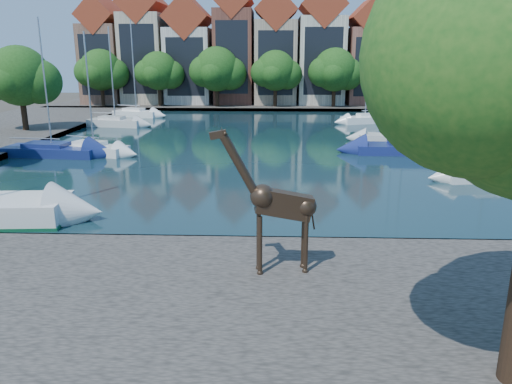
% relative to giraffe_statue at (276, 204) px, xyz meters
% --- Properties ---
extents(ground, '(160.00, 160.00, 0.00)m').
position_rel_giraffe_statue_xyz_m(ground, '(-2.02, 3.32, -2.89)').
color(ground, '#38332B').
rests_on(ground, ground).
extents(water_basin, '(38.00, 50.00, 0.08)m').
position_rel_giraffe_statue_xyz_m(water_basin, '(-2.02, 27.32, -2.85)').
color(water_basin, black).
rests_on(water_basin, ground).
extents(near_quay, '(50.00, 14.00, 0.50)m').
position_rel_giraffe_statue_xyz_m(near_quay, '(-2.02, -3.68, -2.64)').
color(near_quay, '#534D48').
rests_on(near_quay, ground).
extents(far_quay, '(60.00, 16.00, 0.50)m').
position_rel_giraffe_statue_xyz_m(far_quay, '(-2.02, 59.32, -2.64)').
color(far_quay, '#534D48').
rests_on(far_quay, ground).
extents(townhouse_west_end, '(5.44, 9.18, 14.93)m').
position_rel_giraffe_statue_xyz_m(townhouse_west_end, '(-25.02, 59.30, 4.47)').
color(townhouse_west_end, brown).
rests_on(townhouse_west_end, far_quay).
extents(townhouse_west_mid, '(5.94, 9.18, 16.79)m').
position_rel_giraffe_statue_xyz_m(townhouse_west_mid, '(-19.02, 59.30, 5.34)').
color(townhouse_west_mid, '#BFB093').
rests_on(townhouse_west_mid, far_quay).
extents(townhouse_west_inner, '(6.43, 9.18, 15.15)m').
position_rel_giraffe_statue_xyz_m(townhouse_west_inner, '(-12.52, 59.31, 4.45)').
color(townhouse_west_inner, silver).
rests_on(townhouse_west_inner, far_quay).
extents(townhouse_center, '(5.44, 9.18, 16.93)m').
position_rel_giraffe_statue_xyz_m(townhouse_center, '(-6.02, 59.30, 5.47)').
color(townhouse_center, brown).
rests_on(townhouse_center, far_quay).
extents(townhouse_east_inner, '(5.94, 9.18, 15.79)m').
position_rel_giraffe_statue_xyz_m(townhouse_east_inner, '(-0.02, 59.30, 4.84)').
color(townhouse_east_inner, tan).
rests_on(townhouse_east_inner, far_quay).
extents(townhouse_east_mid, '(6.43, 9.18, 16.65)m').
position_rel_giraffe_statue_xyz_m(townhouse_east_mid, '(6.48, 59.30, 5.21)').
color(townhouse_east_mid, beige).
rests_on(townhouse_east_mid, far_quay).
extents(townhouse_east_end, '(5.44, 9.18, 14.43)m').
position_rel_giraffe_statue_xyz_m(townhouse_east_end, '(12.98, 59.30, 4.21)').
color(townhouse_east_end, brown).
rests_on(townhouse_east_end, far_quay).
extents(far_tree_far_west, '(7.28, 5.60, 7.68)m').
position_rel_giraffe_statue_xyz_m(far_tree_far_west, '(-23.92, 53.81, 2.29)').
color(far_tree_far_west, '#332114').
rests_on(far_tree_far_west, far_quay).
extents(far_tree_west, '(6.76, 5.20, 7.36)m').
position_rel_giraffe_statue_xyz_m(far_tree_west, '(-15.93, 53.81, 2.18)').
color(far_tree_west, '#332114').
rests_on(far_tree_west, far_quay).
extents(far_tree_mid_west, '(7.80, 6.00, 8.00)m').
position_rel_giraffe_statue_xyz_m(far_tree_mid_west, '(-7.91, 53.81, 2.40)').
color(far_tree_mid_west, '#332114').
rests_on(far_tree_mid_west, far_quay).
extents(far_tree_mid_east, '(7.02, 5.40, 7.52)m').
position_rel_giraffe_statue_xyz_m(far_tree_mid_east, '(0.07, 53.81, 2.24)').
color(far_tree_mid_east, '#332114').
rests_on(far_tree_mid_east, far_quay).
extents(far_tree_east, '(7.54, 5.80, 7.84)m').
position_rel_giraffe_statue_xyz_m(far_tree_east, '(8.08, 53.81, 2.34)').
color(far_tree_east, '#332114').
rests_on(far_tree_east, far_quay).
extents(far_tree_far_east, '(6.76, 5.20, 7.36)m').
position_rel_giraffe_statue_xyz_m(far_tree_far_east, '(16.07, 53.81, 2.18)').
color(far_tree_far_east, '#332114').
rests_on(far_tree_far_east, far_quay).
extents(side_tree_left_far, '(7.28, 5.60, 7.88)m').
position_rel_giraffe_statue_xyz_m(side_tree_left_far, '(-23.92, 31.31, 2.49)').
color(side_tree_left_far, '#332114').
rests_on(side_tree_left_far, left_quay).
extents(giraffe_statue, '(3.41, 0.82, 4.87)m').
position_rel_giraffe_statue_xyz_m(giraffe_statue, '(0.00, 0.00, 0.00)').
color(giraffe_statue, '#34251A').
rests_on(giraffe_statue, near_quay).
extents(sailboat_left_b, '(7.48, 3.29, 10.06)m').
position_rel_giraffe_statue_xyz_m(sailboat_left_b, '(-17.02, 21.18, -2.29)').
color(sailboat_left_b, navy).
rests_on(sailboat_left_b, water_basin).
extents(sailboat_left_c, '(5.74, 3.53, 9.09)m').
position_rel_giraffe_statue_xyz_m(sailboat_left_c, '(-14.02, 21.80, -2.27)').
color(sailboat_left_c, white).
rests_on(sailboat_left_c, water_basin).
extents(sailboat_left_d, '(5.97, 2.90, 10.15)m').
position_rel_giraffe_statue_xyz_m(sailboat_left_d, '(-17.02, 36.78, -2.21)').
color(sailboat_left_d, silver).
rests_on(sailboat_left_d, water_basin).
extents(sailboat_left_e, '(5.94, 3.43, 11.28)m').
position_rel_giraffe_statue_xyz_m(sailboat_left_e, '(-17.02, 45.08, -2.22)').
color(sailboat_left_e, white).
rests_on(sailboat_left_e, water_basin).
extents(sailboat_right_a, '(5.39, 2.54, 9.71)m').
position_rel_giraffe_statue_xyz_m(sailboat_right_a, '(12.98, 14.66, -2.29)').
color(sailboat_right_a, silver).
rests_on(sailboat_right_a, water_basin).
extents(sailboat_right_b, '(7.26, 2.66, 10.82)m').
position_rel_giraffe_statue_xyz_m(sailboat_right_b, '(9.98, 23.06, -2.27)').
color(sailboat_right_b, navy).
rests_on(sailboat_right_b, water_basin).
extents(sailboat_right_c, '(6.00, 3.29, 9.95)m').
position_rel_giraffe_statue_xyz_m(sailboat_right_c, '(10.25, 27.78, -2.27)').
color(sailboat_right_c, silver).
rests_on(sailboat_right_c, water_basin).
extents(sailboat_right_d, '(5.53, 3.50, 9.96)m').
position_rel_giraffe_statue_xyz_m(sailboat_right_d, '(9.98, 40.27, -2.22)').
color(sailboat_right_d, white).
rests_on(sailboat_right_d, water_basin).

